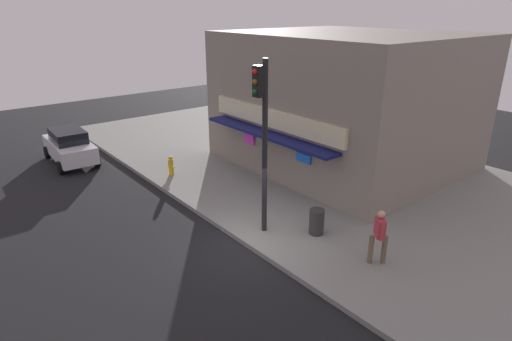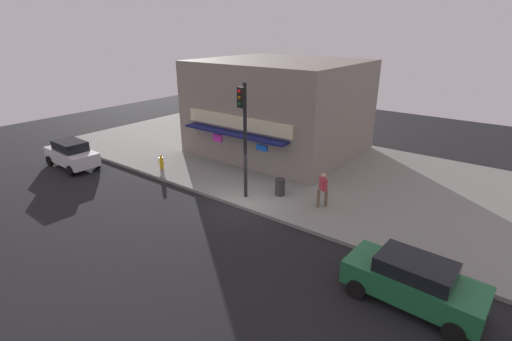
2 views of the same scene
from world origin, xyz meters
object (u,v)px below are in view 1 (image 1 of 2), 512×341
Objects in this scene: trash_can at (317,222)px; fire_hydrant at (171,166)px; pedestrian at (379,234)px; parked_car_white at (70,146)px; traffic_light at (263,127)px.

fire_hydrant is at bearing -171.51° from trash_can.
parked_car_white is (-15.57, -4.22, -0.28)m from pedestrian.
parked_car_white is (-13.18, -4.11, 0.25)m from trash_can.
pedestrian reaches higher than trash_can.
parked_car_white is at bearing -166.82° from traffic_light.
trash_can is at bearing -177.43° from pedestrian.
traffic_light is at bearing 13.18° from parked_car_white.
traffic_light is 6.57× the size of trash_can.
traffic_light reaches higher than fire_hydrant.
fire_hydrant is (-6.72, 0.14, -3.28)m from traffic_light.
fire_hydrant is 5.93m from parked_car_white.
trash_can is at bearing 45.70° from traffic_light.
trash_can is (8.02, 1.20, 0.01)m from fire_hydrant.
pedestrian reaches higher than fire_hydrant.
fire_hydrant is 0.22× the size of parked_car_white.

